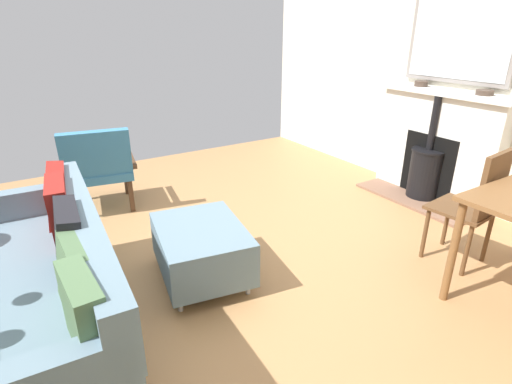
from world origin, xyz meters
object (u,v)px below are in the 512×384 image
at_px(mantel_bowl_near, 421,83).
at_px(armchair_accent, 98,166).
at_px(fireplace, 434,152).
at_px(sofa, 34,290).
at_px(mantel_bowl_far, 485,92).
at_px(dining_chair_near_fireplace, 477,201).
at_px(ottoman, 201,248).

bearing_deg(mantel_bowl_near, armchair_accent, -22.00).
height_order(fireplace, sofa, fireplace).
bearing_deg(mantel_bowl_far, armchair_accent, -31.97).
bearing_deg(fireplace, dining_chair_near_fireplace, 47.55).
relative_size(fireplace, mantel_bowl_near, 10.42).
distance_m(fireplace, ottoman, 2.65).
bearing_deg(fireplace, ottoman, 1.75).
bearing_deg(dining_chair_near_fireplace, ottoman, -26.97).
xyz_separation_m(sofa, ottoman, (-1.03, -0.09, -0.11)).
relative_size(fireplace, sofa, 0.70).
relative_size(mantel_bowl_near, dining_chair_near_fireplace, 0.15).
bearing_deg(mantel_bowl_far, fireplace, -88.97).
distance_m(ottoman, dining_chair_near_fireplace, 1.98).
height_order(sofa, armchair_accent, armchair_accent).
xyz_separation_m(fireplace, armchair_accent, (2.97, -1.48, -0.04)).
bearing_deg(ottoman, mantel_bowl_near, -172.31).
xyz_separation_m(fireplace, mantel_bowl_near, (-0.01, -0.28, 0.65)).
relative_size(fireplace, mantel_bowl_far, 9.33).
bearing_deg(mantel_bowl_near, dining_chair_near_fireplace, 54.35).
xyz_separation_m(mantel_bowl_far, ottoman, (2.64, -0.30, -0.89)).
height_order(fireplace, dining_chair_near_fireplace, fireplace).
height_order(armchair_accent, dining_chair_near_fireplace, dining_chair_near_fireplace).
xyz_separation_m(fireplace, ottoman, (2.64, 0.08, -0.25)).
bearing_deg(mantel_bowl_near, sofa, 6.95).
height_order(mantel_bowl_far, armchair_accent, mantel_bowl_far).
relative_size(mantel_bowl_near, sofa, 0.07).
distance_m(fireplace, mantel_bowl_near, 0.71).
bearing_deg(fireplace, sofa, 2.68).
bearing_deg(mantel_bowl_far, sofa, -3.22).
distance_m(ottoman, armchair_accent, 1.61).
bearing_deg(sofa, ottoman, -174.96).
bearing_deg(sofa, fireplace, -177.32).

